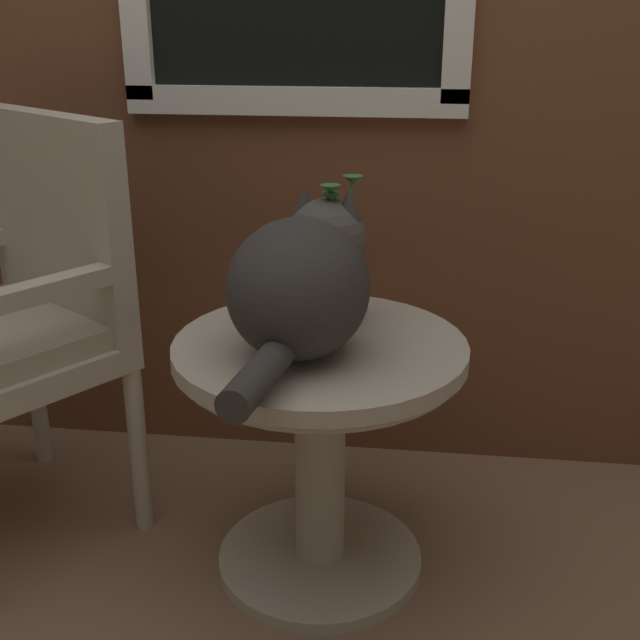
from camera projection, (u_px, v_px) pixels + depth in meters
name	position (u px, v px, depth m)	size (l,w,h in m)	color
ground_plane	(235.00, 617.00, 1.71)	(6.00, 6.00, 0.00)	#7F6047
wicker_side_table	(320.00, 416.00, 1.74)	(0.62, 0.62, 0.56)	#B2A893
wicker_chair	(12.00, 310.00, 1.86)	(0.70, 0.69, 1.00)	#B2A893
cat	(303.00, 281.00, 1.59)	(0.33, 0.64, 0.30)	#33302D
pewter_vase_with_ivy	(342.00, 280.00, 1.76)	(0.12, 0.12, 0.32)	gray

